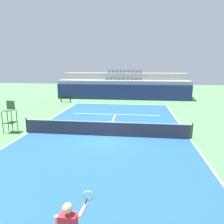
% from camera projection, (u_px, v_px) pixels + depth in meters
% --- Properties ---
extents(ground_plane, '(80.00, 80.00, 0.00)m').
position_uv_depth(ground_plane, '(105.00, 136.00, 13.98)').
color(ground_plane, '#4C8C4C').
extents(court_surface, '(11.00, 24.00, 0.01)m').
position_uv_depth(court_surface, '(105.00, 136.00, 13.97)').
color(court_surface, '#1E4C99').
rests_on(court_surface, ground_plane).
extents(baseline_far, '(11.00, 0.10, 0.00)m').
position_uv_depth(baseline_far, '(120.00, 104.00, 25.56)').
color(baseline_far, white).
rests_on(baseline_far, court_surface).
extents(sideline_left, '(0.10, 24.00, 0.00)m').
position_uv_depth(sideline_left, '(28.00, 133.00, 14.62)').
color(sideline_left, white).
rests_on(sideline_left, court_surface).
extents(sideline_right, '(0.10, 24.00, 0.00)m').
position_uv_depth(sideline_right, '(191.00, 139.00, 13.33)').
color(sideline_right, white).
rests_on(sideline_right, court_surface).
extents(service_line_far, '(8.26, 0.10, 0.00)m').
position_uv_depth(service_line_far, '(116.00, 114.00, 20.18)').
color(service_line_far, white).
rests_on(service_line_far, court_surface).
extents(centre_service_line, '(0.10, 6.40, 0.00)m').
position_uv_depth(centre_service_line, '(111.00, 123.00, 17.08)').
color(centre_service_line, white).
rests_on(centre_service_line, court_surface).
extents(back_wall, '(18.28, 0.30, 2.07)m').
position_uv_depth(back_wall, '(123.00, 92.00, 28.65)').
color(back_wall, navy).
rests_on(back_wall, ground_plane).
extents(stands_tier_lower, '(18.28, 2.40, 2.57)m').
position_uv_depth(stands_tier_lower, '(123.00, 89.00, 29.90)').
color(stands_tier_lower, '#9E9E99').
rests_on(stands_tier_lower, ground_plane).
extents(stands_tier_upper, '(18.28, 2.40, 3.51)m').
position_uv_depth(stands_tier_upper, '(124.00, 85.00, 32.13)').
color(stands_tier_upper, '#9E9E99').
rests_on(stands_tier_upper, ground_plane).
extents(seating_row_lower, '(5.17, 0.44, 0.44)m').
position_uv_depth(seating_row_lower, '(123.00, 79.00, 29.69)').
color(seating_row_lower, slate).
rests_on(seating_row_lower, stands_tier_lower).
extents(seating_row_upper, '(5.17, 0.44, 0.44)m').
position_uv_depth(seating_row_upper, '(125.00, 72.00, 31.82)').
color(seating_row_upper, slate).
rests_on(seating_row_upper, stands_tier_upper).
extents(tennis_net, '(11.08, 0.08, 1.07)m').
position_uv_depth(tennis_net, '(105.00, 129.00, 13.87)').
color(tennis_net, black).
rests_on(tennis_net, court_surface).
extents(umpire_chair, '(0.76, 0.66, 2.20)m').
position_uv_depth(umpire_chair, '(10.00, 116.00, 14.57)').
color(umpire_chair, '#334C2D').
rests_on(umpire_chair, ground_plane).
extents(player_bench, '(1.50, 0.40, 0.85)m').
position_uv_depth(player_bench, '(66.00, 98.00, 26.99)').
color(player_bench, '#232328').
rests_on(player_bench, ground_plane).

